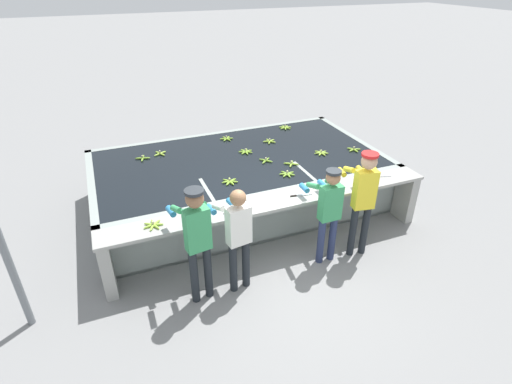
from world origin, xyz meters
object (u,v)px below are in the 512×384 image
at_px(banana_bunch_floating_0, 285,127).
at_px(banana_bunch_ledge_2, 153,225).
at_px(worker_3, 363,194).
at_px(banana_bunch_floating_7, 266,160).
at_px(banana_bunch_floating_1, 246,152).
at_px(banana_bunch_floating_11, 321,153).
at_px(worker_2, 329,208).
at_px(banana_bunch_floating_12, 270,141).
at_px(knife_1, 378,176).
at_px(worker_1, 238,232).
at_px(banana_bunch_floating_4, 291,164).
at_px(banana_bunch_ledge_1, 203,212).
at_px(banana_bunch_floating_8, 230,181).
at_px(banana_bunch_floating_5, 371,158).
at_px(banana_bunch_floating_6, 354,149).
at_px(banana_bunch_ledge_0, 333,190).
at_px(knife_0, 298,195).
at_px(banana_bunch_floating_10, 143,158).
at_px(banana_bunch_floating_3, 287,174).
at_px(worker_0, 197,235).
at_px(banana_bunch_floating_2, 160,153).
at_px(banana_bunch_floating_9, 227,139).

height_order(banana_bunch_floating_0, banana_bunch_ledge_2, banana_bunch_ledge_2).
relative_size(worker_3, banana_bunch_floating_7, 7.41).
xyz_separation_m(banana_bunch_floating_1, banana_bunch_floating_11, (1.31, -0.59, 0.00)).
distance_m(worker_2, banana_bunch_floating_12, 2.68).
bearing_deg(knife_1, worker_1, -166.81).
bearing_deg(banana_bunch_floating_4, banana_bunch_ledge_1, -152.96).
xyz_separation_m(worker_3, banana_bunch_floating_8, (-1.63, 1.37, -0.13)).
xyz_separation_m(banana_bunch_floating_5, banana_bunch_ledge_1, (-3.37, -0.63, 0.00)).
bearing_deg(banana_bunch_floating_1, banana_bunch_ledge_2, -138.05).
relative_size(worker_2, banana_bunch_floating_6, 5.64).
relative_size(banana_bunch_ledge_0, knife_1, 0.81).
bearing_deg(knife_0, banana_bunch_ledge_1, 177.20).
xyz_separation_m(banana_bunch_floating_10, knife_1, (3.57, -2.23, -0.01)).
height_order(banana_bunch_floating_3, banana_bunch_floating_8, same).
xyz_separation_m(worker_2, banana_bunch_ledge_2, (-2.46, 0.51, 0.00)).
height_order(worker_0, worker_3, worker_3).
distance_m(banana_bunch_floating_3, banana_bunch_floating_12, 1.48).
xyz_separation_m(banana_bunch_floating_0, banana_bunch_ledge_0, (-0.53, -2.84, 0.00)).
bearing_deg(banana_bunch_floating_12, banana_bunch_floating_2, 174.06).
xyz_separation_m(worker_2, knife_1, (1.31, 0.57, -0.01)).
bearing_deg(banana_bunch_ledge_0, banana_bunch_floating_8, 147.48).
height_order(banana_bunch_floating_1, banana_bunch_floating_11, same).
xyz_separation_m(banana_bunch_floating_6, knife_0, (-1.82, -1.17, -0.01)).
height_order(banana_bunch_floating_4, banana_bunch_floating_6, same).
xyz_separation_m(worker_3, banana_bunch_floating_5, (1.08, 1.25, -0.13)).
distance_m(banana_bunch_floating_1, banana_bunch_ledge_2, 2.77).
relative_size(worker_0, banana_bunch_ledge_1, 6.45).
relative_size(banana_bunch_floating_8, banana_bunch_floating_11, 1.00).
height_order(banana_bunch_floating_10, banana_bunch_ledge_2, banana_bunch_ledge_2).
xyz_separation_m(banana_bunch_floating_4, banana_bunch_ledge_2, (-2.62, -1.03, 0.00)).
bearing_deg(banana_bunch_floating_7, banana_bunch_floating_5, -19.38).
distance_m(banana_bunch_floating_7, banana_bunch_floating_8, 1.02).
bearing_deg(banana_bunch_ledge_2, banana_bunch_floating_11, 20.46).
bearing_deg(banana_bunch_floating_6, worker_0, -153.87).
bearing_deg(banana_bunch_floating_2, banana_bunch_ledge_0, -47.37).
xyz_separation_m(worker_3, banana_bunch_ledge_0, (-0.21, 0.46, -0.13)).
height_order(banana_bunch_floating_10, banana_bunch_ledge_1, banana_bunch_ledge_1).
distance_m(banana_bunch_floating_3, banana_bunch_ledge_2, 2.48).
height_order(banana_bunch_floating_8, banana_bunch_ledge_2, banana_bunch_ledge_2).
xyz_separation_m(banana_bunch_floating_2, banana_bunch_floating_3, (1.85, -1.67, -0.00)).
height_order(banana_bunch_floating_0, banana_bunch_ledge_1, banana_bunch_ledge_1).
distance_m(worker_2, banana_bunch_ledge_2, 2.51).
relative_size(banana_bunch_floating_10, banana_bunch_floating_12, 1.01).
xyz_separation_m(banana_bunch_floating_6, banana_bunch_ledge_0, (-1.23, -1.25, 0.00)).
height_order(banana_bunch_floating_2, banana_bunch_floating_9, same).
bearing_deg(banana_bunch_floating_9, worker_2, -80.47).
bearing_deg(banana_bunch_floating_0, banana_bunch_floating_4, -112.48).
bearing_deg(knife_1, banana_bunch_floating_1, 133.55).
relative_size(banana_bunch_floating_2, banana_bunch_floating_12, 0.96).
bearing_deg(knife_0, banana_bunch_floating_8, 135.23).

